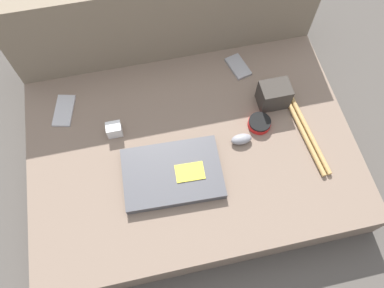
{
  "coord_description": "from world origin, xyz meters",
  "views": [
    {
      "loc": [
        -0.11,
        -0.52,
        1.26
      ],
      "look_at": [
        0.0,
        0.0,
        0.16
      ],
      "focal_mm": 35.0,
      "sensor_mm": 36.0,
      "label": 1
    }
  ],
  "objects_px": {
    "laptop": "(172,173)",
    "phone_black": "(238,67)",
    "phone_silver": "(64,111)",
    "charger_brick": "(114,129)",
    "computer_mouse": "(241,139)",
    "speaker_puck": "(259,123)",
    "camera_pouch": "(274,95)"
  },
  "relations": [
    {
      "from": "speaker_puck",
      "to": "phone_silver",
      "type": "relative_size",
      "value": 0.57
    },
    {
      "from": "computer_mouse",
      "to": "laptop",
      "type": "bearing_deg",
      "value": -164.32
    },
    {
      "from": "laptop",
      "to": "phone_black",
      "type": "xyz_separation_m",
      "value": [
        0.32,
        0.37,
        -0.01
      ]
    },
    {
      "from": "phone_silver",
      "to": "charger_brick",
      "type": "relative_size",
      "value": 2.73
    },
    {
      "from": "phone_black",
      "to": "camera_pouch",
      "type": "distance_m",
      "value": 0.19
    },
    {
      "from": "charger_brick",
      "to": "computer_mouse",
      "type": "bearing_deg",
      "value": -16.61
    },
    {
      "from": "computer_mouse",
      "to": "charger_brick",
      "type": "xyz_separation_m",
      "value": [
        -0.41,
        0.12,
        0.01
      ]
    },
    {
      "from": "speaker_puck",
      "to": "phone_black",
      "type": "bearing_deg",
      "value": 91.25
    },
    {
      "from": "camera_pouch",
      "to": "speaker_puck",
      "type": "bearing_deg",
      "value": -131.3
    },
    {
      "from": "camera_pouch",
      "to": "phone_black",
      "type": "bearing_deg",
      "value": 114.11
    },
    {
      "from": "phone_black",
      "to": "phone_silver",
      "type": "bearing_deg",
      "value": 169.99
    },
    {
      "from": "phone_black",
      "to": "charger_brick",
      "type": "xyz_separation_m",
      "value": [
        -0.48,
        -0.17,
        0.02
      ]
    },
    {
      "from": "speaker_puck",
      "to": "phone_black",
      "type": "relative_size",
      "value": 0.68
    },
    {
      "from": "computer_mouse",
      "to": "speaker_puck",
      "type": "distance_m",
      "value": 0.09
    },
    {
      "from": "camera_pouch",
      "to": "charger_brick",
      "type": "xyz_separation_m",
      "value": [
        -0.55,
        -0.01,
        -0.02
      ]
    },
    {
      "from": "computer_mouse",
      "to": "camera_pouch",
      "type": "height_order",
      "value": "camera_pouch"
    },
    {
      "from": "computer_mouse",
      "to": "phone_silver",
      "type": "height_order",
      "value": "computer_mouse"
    },
    {
      "from": "phone_silver",
      "to": "charger_brick",
      "type": "distance_m",
      "value": 0.2
    },
    {
      "from": "phone_silver",
      "to": "charger_brick",
      "type": "bearing_deg",
      "value": -23.27
    },
    {
      "from": "phone_black",
      "to": "speaker_puck",
      "type": "bearing_deg",
      "value": -103.41
    },
    {
      "from": "computer_mouse",
      "to": "speaker_puck",
      "type": "bearing_deg",
      "value": 30.94
    },
    {
      "from": "laptop",
      "to": "charger_brick",
      "type": "relative_size",
      "value": 6.46
    },
    {
      "from": "laptop",
      "to": "speaker_puck",
      "type": "height_order",
      "value": "laptop"
    },
    {
      "from": "computer_mouse",
      "to": "phone_black",
      "type": "relative_size",
      "value": 0.61
    },
    {
      "from": "speaker_puck",
      "to": "phone_silver",
      "type": "bearing_deg",
      "value": 163.02
    },
    {
      "from": "speaker_puck",
      "to": "phone_black",
      "type": "distance_m",
      "value": 0.25
    },
    {
      "from": "laptop",
      "to": "charger_brick",
      "type": "height_order",
      "value": "charger_brick"
    },
    {
      "from": "laptop",
      "to": "charger_brick",
      "type": "xyz_separation_m",
      "value": [
        -0.16,
        0.19,
        0.01
      ]
    },
    {
      "from": "camera_pouch",
      "to": "charger_brick",
      "type": "bearing_deg",
      "value": -179.45
    },
    {
      "from": "laptop",
      "to": "computer_mouse",
      "type": "xyz_separation_m",
      "value": [
        0.25,
        0.07,
        0.0
      ]
    },
    {
      "from": "camera_pouch",
      "to": "phone_silver",
      "type": "bearing_deg",
      "value": 170.71
    },
    {
      "from": "phone_black",
      "to": "camera_pouch",
      "type": "xyz_separation_m",
      "value": [
        0.08,
        -0.17,
        0.04
      ]
    }
  ]
}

